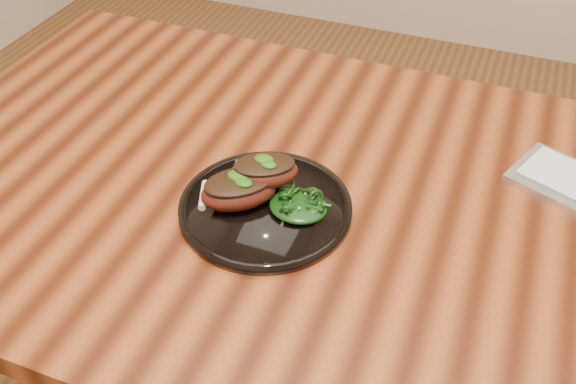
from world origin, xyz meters
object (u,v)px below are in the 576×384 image
(plate, at_px, (265,207))
(lamb_chop_front, at_px, (239,189))
(greens_heap, at_px, (298,203))
(desk, at_px, (401,256))

(plate, distance_m, lamb_chop_front, 0.05)
(greens_heap, bearing_deg, plate, -174.81)
(lamb_chop_front, bearing_deg, plate, 14.17)
(plate, xyz_separation_m, greens_heap, (0.05, 0.00, 0.02))
(plate, height_order, lamb_chop_front, lamb_chop_front)
(greens_heap, bearing_deg, lamb_chop_front, -170.93)
(plate, distance_m, greens_heap, 0.05)
(plate, bearing_deg, desk, 18.67)
(lamb_chop_front, distance_m, greens_heap, 0.09)
(desk, relative_size, greens_heap, 19.29)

